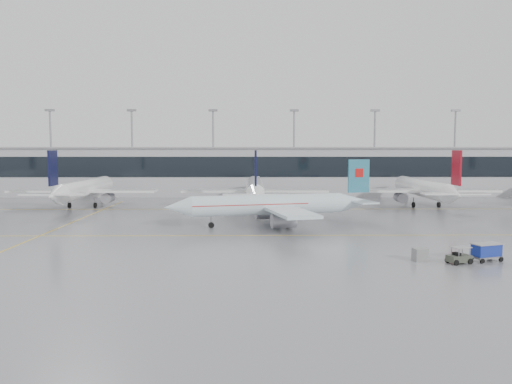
{
  "coord_description": "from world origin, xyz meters",
  "views": [
    {
      "loc": [
        -0.91,
        -68.25,
        12.02
      ],
      "look_at": [
        0.0,
        12.0,
        5.0
      ],
      "focal_mm": 35.0,
      "sensor_mm": 36.0,
      "label": 1
    }
  ],
  "objects_px": {
    "baggage_cart": "(486,251)",
    "gse_unit": "(420,255)",
    "air_canada_jet": "(276,205)",
    "baggage_tug": "(459,258)"
  },
  "relations": [
    {
      "from": "air_canada_jet",
      "to": "gse_unit",
      "type": "relative_size",
      "value": 24.47
    },
    {
      "from": "baggage_tug",
      "to": "baggage_cart",
      "type": "xyz_separation_m",
      "value": [
        3.42,
        1.13,
        0.51
      ]
    },
    {
      "from": "gse_unit",
      "to": "air_canada_jet",
      "type": "bearing_deg",
      "value": 111.76
    },
    {
      "from": "baggage_tug",
      "to": "gse_unit",
      "type": "relative_size",
      "value": 2.69
    },
    {
      "from": "air_canada_jet",
      "to": "gse_unit",
      "type": "height_order",
      "value": "air_canada_jet"
    },
    {
      "from": "baggage_tug",
      "to": "baggage_cart",
      "type": "bearing_deg",
      "value": 0.0
    },
    {
      "from": "baggage_cart",
      "to": "gse_unit",
      "type": "xyz_separation_m",
      "value": [
        -7.09,
        0.12,
        -0.45
      ]
    },
    {
      "from": "gse_unit",
      "to": "baggage_cart",
      "type": "bearing_deg",
      "value": -8.8
    },
    {
      "from": "air_canada_jet",
      "to": "baggage_tug",
      "type": "distance_m",
      "value": 31.66
    },
    {
      "from": "air_canada_jet",
      "to": "baggage_cart",
      "type": "distance_m",
      "value": 32.79
    }
  ]
}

